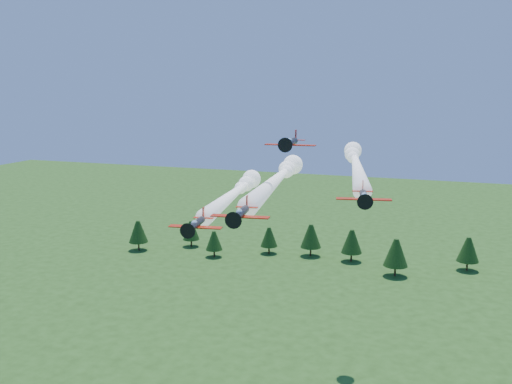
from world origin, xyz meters
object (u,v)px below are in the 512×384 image
(plane_slot, at_px, (291,143))
(plane_left, at_px, (235,192))
(plane_right, at_px, (356,164))
(plane_lead, at_px, (278,178))

(plane_slot, bearing_deg, plane_left, 130.62)
(plane_left, height_order, plane_right, plane_right)
(plane_right, relative_size, plane_slot, 6.88)
(plane_lead, relative_size, plane_right, 0.86)
(plane_lead, relative_size, plane_left, 1.10)
(plane_left, bearing_deg, plane_slot, -53.73)
(plane_lead, height_order, plane_right, plane_right)
(plane_lead, distance_m, plane_right, 17.89)
(plane_right, height_order, plane_slot, plane_slot)
(plane_right, distance_m, plane_slot, 24.30)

